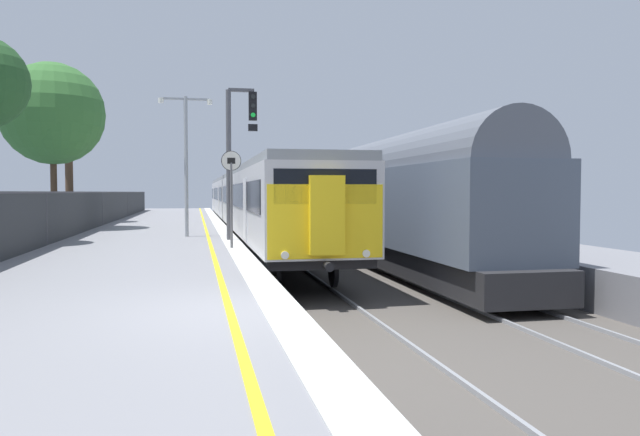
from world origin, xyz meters
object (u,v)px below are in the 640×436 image
Objects in this scene: speed_limit_sign at (231,187)px; signal_gantry at (236,146)px; background_tree_right at (68,110)px; platform_lamp_mid at (186,154)px; freight_train_adjacent_track at (319,196)px; background_tree_left at (54,117)px; commuter_train_at_platform at (247,199)px.

signal_gantry is at bearing 83.45° from speed_limit_sign.
platform_lamp_mid is at bearing -61.87° from background_tree_right.
speed_limit_sign is (-5.85, -15.33, 0.37)m from freight_train_adjacent_track.
background_tree_left is (-5.90, 5.82, 1.95)m from platform_lamp_mid.
platform_lamp_mid reaches higher than freight_train_adjacent_track.
background_tree_right is (-8.24, 14.16, 2.90)m from signal_gantry.
signal_gantry is at bearing -96.48° from commuter_train_at_platform.
background_tree_left reaches higher than commuter_train_at_platform.
signal_gantry is at bearing -114.25° from freight_train_adjacent_track.
commuter_train_at_platform is at bearing 167.51° from freight_train_adjacent_track.
signal_gantry is (-1.48, -13.07, 2.04)m from commuter_train_at_platform.
background_tree_right reaches higher than signal_gantry.
commuter_train_at_platform is 16.33m from speed_limit_sign.
background_tree_right reaches higher than commuter_train_at_platform.
freight_train_adjacent_track is 8.41× the size of platform_lamp_mid.
background_tree_right is at bearing 120.19° from signal_gantry.
background_tree_left is at bearing 134.26° from signal_gantry.
commuter_train_at_platform is 8.01× the size of signal_gantry.
commuter_train_at_platform is 11.66m from platform_lamp_mid.
signal_gantry is 1.00× the size of platform_lamp_mid.
background_tree_right is (-13.73, 1.98, 4.73)m from freight_train_adjacent_track.
background_tree_left reaches higher than speed_limit_sign.
platform_lamp_mid reaches higher than speed_limit_sign.
platform_lamp_mid is 0.68× the size of background_tree_right.
background_tree_left reaches higher than platform_lamp_mid.
commuter_train_at_platform is 5.46× the size of background_tree_right.
commuter_train_at_platform is at bearing 29.77° from background_tree_left.
freight_train_adjacent_track is at bearing 54.53° from platform_lamp_mid.
signal_gantry is 1.82× the size of speed_limit_sign.
speed_limit_sign is 0.55× the size of platform_lamp_mid.
background_tree_left reaches higher than signal_gantry.
commuter_train_at_platform is 0.96× the size of freight_train_adjacent_track.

